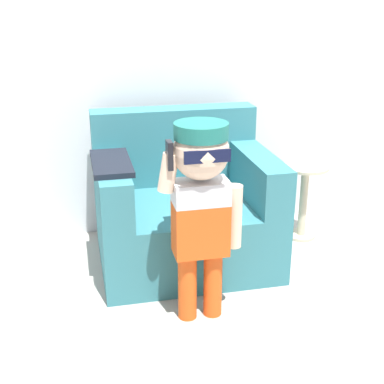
# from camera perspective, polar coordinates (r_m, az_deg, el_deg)

# --- Properties ---
(ground_plane) EXTENTS (10.00, 10.00, 0.00)m
(ground_plane) POSITION_cam_1_polar(r_m,az_deg,el_deg) (3.42, 2.75, -6.74)
(ground_plane) COLOR #ADA89E
(wall_back) EXTENTS (10.00, 0.05, 2.60)m
(wall_back) POSITION_cam_1_polar(r_m,az_deg,el_deg) (3.58, 0.68, 16.35)
(wall_back) COLOR silver
(wall_back) RESTS_ON ground_plane
(armchair) EXTENTS (1.05, 0.86, 0.89)m
(armchair) POSITION_cam_1_polar(r_m,az_deg,el_deg) (3.26, -0.95, -1.85)
(armchair) COLOR teal
(armchair) RESTS_ON ground_plane
(person_child) EXTENTS (0.42, 0.31, 1.02)m
(person_child) POSITION_cam_1_polar(r_m,az_deg,el_deg) (2.53, 0.99, -0.08)
(person_child) COLOR #E05119
(person_child) RESTS_ON ground_plane
(side_table) EXTENTS (0.30, 0.30, 0.51)m
(side_table) POSITION_cam_1_polar(r_m,az_deg,el_deg) (3.61, 11.85, -0.27)
(side_table) COLOR beige
(side_table) RESTS_ON ground_plane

